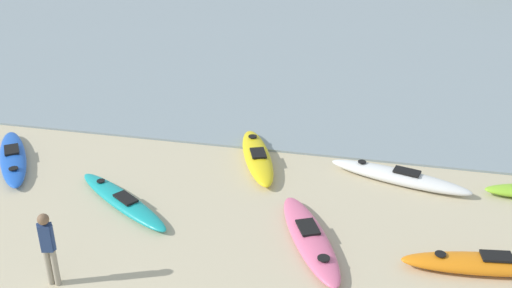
# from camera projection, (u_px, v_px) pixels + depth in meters

# --- Properties ---
(kayak_on_sand_0) EXTENTS (1.77, 3.24, 0.39)m
(kayak_on_sand_0) POSITION_uv_depth(u_px,v_px,m) (257.00, 157.00, 15.88)
(kayak_on_sand_0) COLOR yellow
(kayak_on_sand_0) RESTS_ON ground_plane
(kayak_on_sand_1) EXTENTS (2.49, 3.19, 0.33)m
(kayak_on_sand_1) POSITION_uv_depth(u_px,v_px,m) (13.00, 158.00, 15.89)
(kayak_on_sand_1) COLOR blue
(kayak_on_sand_1) RESTS_ON ground_plane
(kayak_on_sand_2) EXTENTS (3.58, 1.52, 0.39)m
(kayak_on_sand_2) POSITION_uv_depth(u_px,v_px,m) (399.00, 177.00, 14.91)
(kayak_on_sand_2) COLOR white
(kayak_on_sand_2) RESTS_ON ground_plane
(kayak_on_sand_3) EXTENTS (2.04, 3.31, 0.33)m
(kayak_on_sand_3) POSITION_uv_depth(u_px,v_px,m) (310.00, 238.00, 12.61)
(kayak_on_sand_3) COLOR #E5668C
(kayak_on_sand_3) RESTS_ON ground_plane
(kayak_on_sand_5) EXTENTS (3.17, 2.43, 0.29)m
(kayak_on_sand_5) POSITION_uv_depth(u_px,v_px,m) (122.00, 200.00, 13.99)
(kayak_on_sand_5) COLOR teal
(kayak_on_sand_5) RESTS_ON ground_plane
(kayak_on_sand_6) EXTENTS (3.38, 1.06, 0.39)m
(kayak_on_sand_6) POSITION_uv_depth(u_px,v_px,m) (487.00, 264.00, 11.78)
(kayak_on_sand_6) COLOR orange
(kayak_on_sand_6) RESTS_ON ground_plane
(person_near_foreground) EXTENTS (0.32, 0.23, 1.58)m
(person_near_foreground) POSITION_uv_depth(u_px,v_px,m) (48.00, 245.00, 11.11)
(person_near_foreground) COLOR gray
(person_near_foreground) RESTS_ON ground_plane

